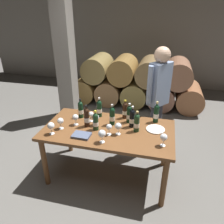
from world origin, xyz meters
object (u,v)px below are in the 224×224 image
object	(u,v)px
wine_bottle_7	(96,121)
wine_bottle_8	(156,113)
wine_glass_0	(96,118)
wine_glass_2	(164,138)
tasting_notebook	(81,135)
wine_glass_8	(60,121)
sommelier_presenting	(159,92)
wine_bottle_2	(129,114)
wine_glass_7	(75,117)
dining_table	(108,135)
wine_bottle_3	(132,118)
wine_glass_3	(109,127)
wine_bottle_1	(87,117)
wine_bottle_9	(125,110)
wine_bottle_0	(81,109)
wine_glass_5	(91,115)
wine_bottle_6	(137,123)
wine_glass_4	(102,134)
wine_bottle_5	(99,108)
serving_plate	(155,129)
wine_bottle_4	(112,116)
wine_glass_6	(118,126)

from	to	relation	value
wine_bottle_7	wine_bottle_8	xyz separation A→B (m)	(0.74, 0.39, 0.01)
wine_bottle_7	wine_glass_0	world-z (taller)	wine_bottle_7
wine_glass_2	tasting_notebook	world-z (taller)	wine_glass_2
wine_glass_8	sommelier_presenting	distance (m)	1.50
wine_bottle_2	wine_glass_8	xyz separation A→B (m)	(-0.83, -0.39, -0.01)
wine_glass_8	wine_glass_7	bearing A→B (deg)	43.62
dining_table	wine_bottle_7	size ratio (longest dim) A/B	6.23
wine_bottle_3	wine_glass_3	distance (m)	0.36
wine_bottle_2	wine_bottle_1	bearing A→B (deg)	-154.93
wine_bottle_7	wine_bottle_9	xyz separation A→B (m)	(0.31, 0.41, 0.00)
wine_bottle_0	wine_bottle_3	xyz separation A→B (m)	(0.76, -0.09, 0.00)
wine_bottle_9	wine_glass_5	size ratio (longest dim) A/B	1.90
wine_bottle_2	wine_glass_7	bearing A→B (deg)	-160.18
wine_bottle_6	wine_glass_4	bearing A→B (deg)	-135.81
wine_bottle_6	sommelier_presenting	bearing A→B (deg)	72.89
dining_table	wine_bottle_2	xyz separation A→B (m)	(0.23, 0.25, 0.21)
wine_bottle_0	wine_glass_5	distance (m)	0.20
wine_bottle_9	wine_glass_4	world-z (taller)	wine_bottle_9
dining_table	wine_glass_3	xyz separation A→B (m)	(0.05, -0.13, 0.20)
wine_bottle_5	wine_glass_2	xyz separation A→B (m)	(0.92, -0.53, -0.02)
wine_glass_8	serving_plate	world-z (taller)	wine_glass_8
wine_bottle_9	wine_bottle_0	bearing A→B (deg)	-167.75
wine_bottle_8	tasting_notebook	world-z (taller)	wine_bottle_8
wine_bottle_5	wine_glass_0	size ratio (longest dim) A/B	1.81
sommelier_presenting	wine_bottle_3	bearing A→B (deg)	-115.45
wine_glass_8	wine_bottle_3	bearing A→B (deg)	16.99
wine_bottle_0	wine_bottle_1	world-z (taller)	wine_bottle_1
wine_bottle_4	wine_bottle_8	world-z (taller)	wine_bottle_8
wine_bottle_8	wine_glass_7	xyz separation A→B (m)	(-1.04, -0.34, -0.02)
wine_glass_2	wine_glass_8	distance (m)	1.31
wine_bottle_8	wine_glass_3	world-z (taller)	wine_bottle_8
wine_glass_2	sommelier_presenting	size ratio (longest dim) A/B	0.09
wine_bottle_1	wine_glass_3	size ratio (longest dim) A/B	2.10
wine_bottle_0	wine_bottle_2	size ratio (longest dim) A/B	1.02
wine_glass_5	sommelier_presenting	size ratio (longest dim) A/B	0.08
wine_glass_2	wine_glass_3	bearing A→B (deg)	173.05
wine_bottle_6	sommelier_presenting	distance (m)	0.77
wine_bottle_9	wine_glass_7	bearing A→B (deg)	-149.53
wine_glass_4	wine_glass_5	size ratio (longest dim) A/B	1.14
wine_bottle_5	wine_bottle_3	bearing A→B (deg)	-19.65
sommelier_presenting	wine_bottle_7	bearing A→B (deg)	-132.59
wine_glass_3	wine_glass_8	xyz separation A→B (m)	(-0.65, -0.01, 0.00)
wine_bottle_4	wine_bottle_6	bearing A→B (deg)	-15.57
wine_bottle_1	wine_bottle_6	distance (m)	0.66
tasting_notebook	wine_glass_3	bearing A→B (deg)	21.73
sommelier_presenting	wine_glass_3	bearing A→B (deg)	-121.41
wine_bottle_2	wine_glass_2	world-z (taller)	wine_bottle_2
wine_glass_8	wine_bottle_2	bearing A→B (deg)	24.99
wine_glass_6	wine_glass_8	xyz separation A→B (m)	(-0.76, -0.04, -0.00)
serving_plate	wine_bottle_7	bearing A→B (deg)	-166.74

